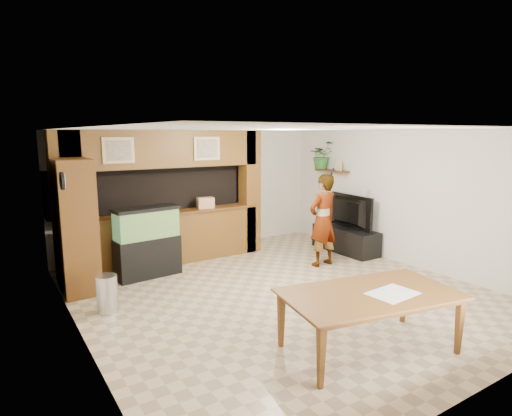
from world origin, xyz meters
TOP-DOWN VIEW (x-y plane):
  - floor at (0.00, 0.00)m, footprint 6.50×6.50m
  - ceiling at (0.00, 0.00)m, footprint 6.50×6.50m
  - wall_back at (0.00, 3.25)m, footprint 6.00×0.00m
  - wall_left at (-3.00, 0.00)m, footprint 0.00×6.50m
  - wall_right at (3.00, 0.00)m, footprint 0.00×6.50m
  - partition at (-0.95, 2.64)m, footprint 4.20×0.99m
  - wall_clock at (-2.97, 1.00)m, footprint 0.05×0.25m
  - wall_shelf at (2.85, 1.95)m, footprint 0.25×0.90m
  - pantry_cabinet at (-2.70, 1.85)m, footprint 0.54×0.88m
  - trash_can at (-2.53, 0.74)m, footprint 0.30×0.30m
  - aquarium at (-1.51, 1.95)m, footprint 1.14×0.43m
  - tv_stand at (2.65, 1.24)m, footprint 0.57×1.55m
  - television at (2.65, 1.24)m, footprint 0.25×1.27m
  - photo_frame at (2.85, 1.72)m, footprint 0.05×0.16m
  - potted_plant at (2.82, 2.28)m, footprint 0.62×0.55m
  - person at (1.56, 0.76)m, footprint 0.68×0.48m
  - microphone at (1.61, 0.60)m, footprint 0.04×0.10m
  - dining_table at (-0.23, -2.10)m, footprint 2.21×1.50m
  - newspaper_a at (-0.03, -2.23)m, footprint 0.58×0.44m
  - counter_box at (-0.11, 2.45)m, footprint 0.37×0.28m

SIDE VIEW (x-z plane):
  - floor at x=0.00m, z-range 0.00..0.00m
  - tv_stand at x=2.65m, z-range 0.00..0.52m
  - trash_can at x=-2.53m, z-range 0.00..0.55m
  - dining_table at x=-0.23m, z-range 0.00..0.72m
  - aquarium at x=-1.51m, z-range -0.01..1.25m
  - newspaper_a at x=-0.03m, z-range 0.72..0.72m
  - television at x=2.65m, z-range 0.52..1.24m
  - person at x=1.56m, z-range 0.00..1.79m
  - pantry_cabinet at x=-2.70m, z-range 0.00..2.15m
  - counter_box at x=-0.11m, z-range 1.04..1.26m
  - wall_back at x=0.00m, z-range -1.70..4.30m
  - wall_left at x=-3.00m, z-range -1.95..4.55m
  - wall_right at x=3.00m, z-range -1.95..4.55m
  - partition at x=-0.95m, z-range 0.01..2.61m
  - wall_shelf at x=2.85m, z-range 1.68..1.72m
  - photo_frame at x=2.85m, z-range 1.72..1.93m
  - microphone at x=1.61m, z-range 1.75..1.91m
  - wall_clock at x=-2.97m, z-range 1.77..2.02m
  - potted_plant at x=2.82m, z-range 1.72..2.36m
  - ceiling at x=0.00m, z-range 2.60..2.60m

